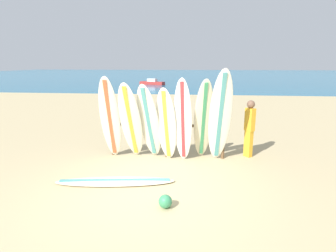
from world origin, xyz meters
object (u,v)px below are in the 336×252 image
at_px(surfboard_leaning_right, 203,120).
at_px(surfboard_leaning_far_right, 220,117).
at_px(small_boat_offshore, 152,82).
at_px(beach_ball, 165,201).
at_px(surfboard_leaning_center, 166,125).
at_px(surfboard_rack, 167,133).
at_px(surfboard_lying_on_sand, 115,181).
at_px(surfboard_leaning_far_left, 110,118).
at_px(beachgoer_standing, 249,126).
at_px(surfboard_leaning_center_left, 149,122).
at_px(surfboard_leaning_left, 131,122).
at_px(surfboard_leaning_center_right, 183,121).

distance_m(surfboard_leaning_right, surfboard_leaning_far_right, 0.46).
relative_size(small_boat_offshore, beach_ball, 12.64).
bearing_deg(surfboard_leaning_center, surfboard_rack, 95.00).
relative_size(surfboard_lying_on_sand, beach_ball, 10.72).
bearing_deg(beach_ball, surfboard_lying_on_sand, 141.94).
xyz_separation_m(surfboard_leaning_far_left, small_boat_offshore, (-3.21, 26.17, -0.87)).
distance_m(surfboard_leaning_far_right, beachgoer_standing, 1.15).
bearing_deg(surfboard_leaning_far_right, surfboard_leaning_far_left, 178.99).
xyz_separation_m(surfboard_lying_on_sand, small_boat_offshore, (-3.74, 27.66, 0.22)).
bearing_deg(surfboard_leaning_center_left, surfboard_leaning_left, -171.23).
xyz_separation_m(surfboard_leaning_far_left, beachgoer_standing, (3.69, 0.64, -0.26)).
relative_size(surfboard_leaning_center, surfboard_leaning_far_right, 0.81).
bearing_deg(beach_ball, surfboard_leaning_far_right, 65.34).
relative_size(surfboard_leaning_far_left, surfboard_leaning_center, 1.14).
relative_size(surfboard_rack, surfboard_leaning_center, 1.59).
bearing_deg(surfboard_lying_on_sand, beach_ball, -38.06).
relative_size(surfboard_rack, surfboard_leaning_far_right, 1.29).
distance_m(beachgoer_standing, small_boat_offshore, 26.46).
bearing_deg(surfboard_leaning_left, surfboard_rack, 26.72).
relative_size(surfboard_leaning_center_right, beach_ball, 9.01).
xyz_separation_m(surfboard_leaning_center, surfboard_lying_on_sand, (-0.95, -1.47, -0.95)).
bearing_deg(surfboard_leaning_left, surfboard_leaning_center, 2.59).
relative_size(surfboard_rack, surfboard_leaning_far_left, 1.40).
distance_m(surfboard_leaning_right, small_boat_offshore, 26.66).
xyz_separation_m(small_boat_offshore, beach_ball, (4.96, -28.61, -0.13)).
distance_m(surfboard_lying_on_sand, beach_ball, 1.54).
xyz_separation_m(surfboard_leaning_left, beach_ball, (1.18, -2.38, -0.94)).
relative_size(surfboard_leaning_far_left, surfboard_leaning_left, 1.06).
relative_size(surfboard_lying_on_sand, beachgoer_standing, 1.68).
xyz_separation_m(surfboard_leaning_center, surfboard_leaning_center_right, (0.43, -0.03, 0.12)).
distance_m(surfboard_rack, beachgoer_standing, 2.26).
relative_size(surfboard_leaning_far_left, small_boat_offshore, 0.72).
relative_size(beachgoer_standing, beach_ball, 6.39).
relative_size(surfboard_rack, beachgoer_standing, 2.01).
relative_size(surfboard_rack, surfboard_leaning_right, 1.43).
xyz_separation_m(surfboard_rack, surfboard_lying_on_sand, (-0.92, -1.88, -0.65)).
xyz_separation_m(surfboard_leaning_left, surfboard_leaning_center_right, (1.35, 0.01, 0.05)).
relative_size(surfboard_leaning_far_right, surfboard_lying_on_sand, 0.93).
xyz_separation_m(surfboard_leaning_center, surfboard_leaning_far_right, (1.35, -0.04, 0.23)).
relative_size(surfboard_leaning_right, surfboard_lying_on_sand, 0.83).
distance_m(surfboard_rack, surfboard_leaning_far_left, 1.57).
height_order(surfboard_rack, small_boat_offshore, surfboard_rack).
relative_size(surfboard_leaning_far_left, surfboard_lying_on_sand, 0.85).
height_order(surfboard_leaning_center_right, surfboard_leaning_right, surfboard_leaning_center_right).
height_order(surfboard_leaning_right, surfboard_lying_on_sand, surfboard_leaning_right).
height_order(surfboard_leaning_left, beach_ball, surfboard_leaning_left).
bearing_deg(surfboard_rack, surfboard_leaning_center_left, -138.22).
bearing_deg(beach_ball, surfboard_leaning_center, 96.06).
height_order(surfboard_leaning_right, small_boat_offshore, surfboard_leaning_right).
height_order(surfboard_leaning_far_left, beachgoer_standing, surfboard_leaning_far_left).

